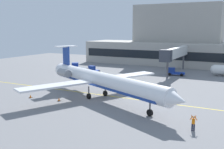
{
  "coord_description": "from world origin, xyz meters",
  "views": [
    {
      "loc": [
        23.2,
        -36.88,
        11.32
      ],
      "look_at": [
        0.58,
        6.16,
        3.0
      ],
      "focal_mm": 43.93,
      "sensor_mm": 36.0,
      "label": 1
    }
  ],
  "objects_px": {
    "regional_jet": "(100,80)",
    "pushback_tractor": "(93,70)",
    "baggage_tug": "(75,68)",
    "belt_loader": "(174,72)",
    "marshaller": "(193,123)"
  },
  "relations": [
    {
      "from": "regional_jet",
      "to": "pushback_tractor",
      "type": "distance_m",
      "value": 24.25
    },
    {
      "from": "regional_jet",
      "to": "baggage_tug",
      "type": "xyz_separation_m",
      "value": [
        -19.18,
        20.16,
        -2.0
      ]
    },
    {
      "from": "pushback_tractor",
      "to": "marshaller",
      "type": "xyz_separation_m",
      "value": [
        29.92,
        -27.4,
        0.0
      ]
    },
    {
      "from": "baggage_tug",
      "to": "pushback_tractor",
      "type": "height_order",
      "value": "baggage_tug"
    },
    {
      "from": "regional_jet",
      "to": "pushback_tractor",
      "type": "bearing_deg",
      "value": 124.34
    },
    {
      "from": "regional_jet",
      "to": "belt_loader",
      "type": "bearing_deg",
      "value": 79.88
    },
    {
      "from": "baggage_tug",
      "to": "marshaller",
      "type": "distance_m",
      "value": 44.96
    },
    {
      "from": "belt_loader",
      "to": "regional_jet",
      "type": "bearing_deg",
      "value": -100.12
    },
    {
      "from": "baggage_tug",
      "to": "pushback_tractor",
      "type": "xyz_separation_m",
      "value": [
        5.56,
        -0.21,
        -0.12
      ]
    },
    {
      "from": "belt_loader",
      "to": "marshaller",
      "type": "distance_m",
      "value": 36.42
    },
    {
      "from": "belt_loader",
      "to": "pushback_tractor",
      "type": "bearing_deg",
      "value": -158.79
    },
    {
      "from": "baggage_tug",
      "to": "marshaller",
      "type": "xyz_separation_m",
      "value": [
        35.48,
        -27.62,
        -0.12
      ]
    },
    {
      "from": "regional_jet",
      "to": "belt_loader",
      "type": "height_order",
      "value": "regional_jet"
    },
    {
      "from": "regional_jet",
      "to": "pushback_tractor",
      "type": "xyz_separation_m",
      "value": [
        -13.63,
        19.95,
        -2.12
      ]
    },
    {
      "from": "regional_jet",
      "to": "baggage_tug",
      "type": "relative_size",
      "value": 6.92
    }
  ]
}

